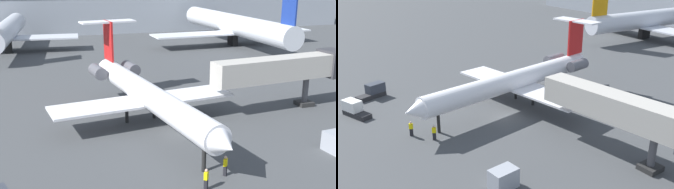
{
  "view_description": "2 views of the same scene",
  "coord_description": "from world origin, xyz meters",
  "views": [
    {
      "loc": [
        -12.27,
        -36.88,
        15.61
      ],
      "look_at": [
        -0.23,
        1.55,
        3.7
      ],
      "focal_mm": 44.71,
      "sensor_mm": 36.0,
      "label": 1
    },
    {
      "loc": [
        35.34,
        -24.09,
        18.93
      ],
      "look_at": [
        -0.81,
        1.01,
        2.33
      ],
      "focal_mm": 40.9,
      "sensor_mm": 36.0,
      "label": 2
    }
  ],
  "objects": [
    {
      "name": "parked_airliner_west_end",
      "position": [
        -17.96,
        51.26,
        4.25
      ],
      "size": [
        27.75,
        32.77,
        13.31
      ],
      "color": "silver",
      "rests_on": "ground_plane"
    },
    {
      "name": "ground_plane",
      "position": [
        0.0,
        0.0,
        -0.05
      ],
      "size": [
        400.0,
        400.0,
        0.1
      ],
      "primitive_type": "cube",
      "color": "#424447"
    },
    {
      "name": "ground_crew_loader",
      "position": [
        -1.27,
        -11.19,
        0.86
      ],
      "size": [
        0.46,
        0.47,
        1.69
      ],
      "color": "black",
      "rests_on": "ground_plane"
    },
    {
      "name": "parked_airliner_west_mid",
      "position": [
        28.38,
        45.38,
        4.46
      ],
      "size": [
        36.4,
        43.22,
        13.73
      ],
      "color": "silver",
      "rests_on": "ground_plane"
    },
    {
      "name": "jet_bridge",
      "position": [
        15.23,
        3.91,
        4.82
      ],
      "size": [
        17.53,
        4.69,
        6.52
      ],
      "color": "#B7B2A8",
      "rests_on": "ground_plane"
    },
    {
      "name": "terminal_building",
      "position": [
        0.0,
        81.77,
        5.15
      ],
      "size": [
        148.38,
        23.77,
        10.27
      ],
      "color": "#8C939E",
      "rests_on": "ground_plane"
    },
    {
      "name": "regional_jet",
      "position": [
        -2.13,
        4.06,
        3.52
      ],
      "size": [
        20.04,
        31.08,
        9.67
      ],
      "color": "white",
      "rests_on": "ground_plane"
    },
    {
      "name": "ground_crew_marshaller",
      "position": [
        1.04,
        -9.55,
        0.86
      ],
      "size": [
        0.45,
        0.47,
        1.69
      ],
      "color": "black",
      "rests_on": "ground_plane"
    }
  ]
}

